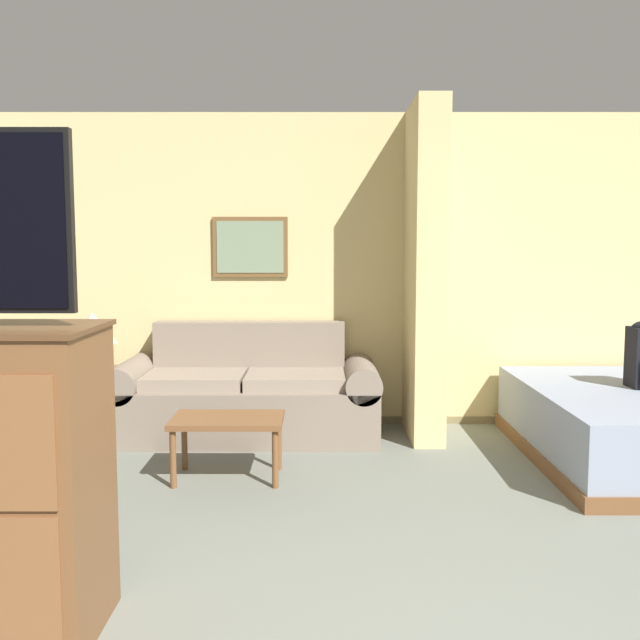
% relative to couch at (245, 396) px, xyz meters
% --- Properties ---
extents(wall_back, '(7.71, 0.16, 2.60)m').
position_rel_couch_xyz_m(wall_back, '(1.04, 0.48, 0.97)').
color(wall_back, '#DBC484').
rests_on(wall_back, ground_plane).
extents(wall_partition_pillar, '(0.24, 0.80, 2.60)m').
position_rel_couch_xyz_m(wall_partition_pillar, '(1.40, 0.02, 0.98)').
color(wall_partition_pillar, '#DBC484').
rests_on(wall_partition_pillar, ground_plane).
extents(couch, '(2.08, 0.84, 0.89)m').
position_rel_couch_xyz_m(couch, '(0.00, 0.00, 0.00)').
color(couch, gray).
rests_on(couch, ground_plane).
extents(coffee_table, '(0.72, 0.45, 0.40)m').
position_rel_couch_xyz_m(coffee_table, '(-0.02, -1.05, 0.03)').
color(coffee_table, brown).
rests_on(coffee_table, ground_plane).
extents(side_table, '(0.41, 0.41, 0.55)m').
position_rel_couch_xyz_m(side_table, '(-1.19, -0.06, 0.13)').
color(side_table, brown).
rests_on(side_table, ground_plane).
extents(table_lamp, '(0.38, 0.38, 0.45)m').
position_rel_couch_xyz_m(table_lamp, '(-1.19, -0.06, 0.53)').
color(table_lamp, tan).
rests_on(table_lamp, side_table).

